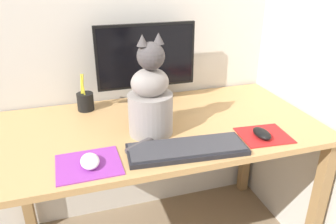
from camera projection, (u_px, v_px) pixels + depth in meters
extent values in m
cube|color=tan|center=(160.00, 127.00, 1.40)|extent=(1.35, 0.70, 0.02)
cube|color=olive|center=(317.00, 208.00, 1.45)|extent=(0.05, 0.05, 0.68)
cube|color=olive|center=(22.00, 180.00, 1.64)|extent=(0.05, 0.05, 0.68)
cube|color=olive|center=(247.00, 143.00, 1.99)|extent=(0.05, 0.05, 0.68)
cylinder|color=black|center=(147.00, 102.00, 1.62)|extent=(0.17, 0.17, 0.01)
cylinder|color=black|center=(147.00, 94.00, 1.60)|extent=(0.04, 0.04, 0.08)
cube|color=black|center=(146.00, 56.00, 1.53)|extent=(0.47, 0.02, 0.30)
cube|color=black|center=(147.00, 57.00, 1.52)|extent=(0.45, 0.00, 0.28)
cube|color=black|center=(187.00, 149.00, 1.19)|extent=(0.45, 0.19, 0.02)
cube|color=#333338|center=(187.00, 147.00, 1.19)|extent=(0.43, 0.17, 0.01)
cube|color=purple|center=(89.00, 165.00, 1.12)|extent=(0.22, 0.19, 0.00)
cube|color=red|center=(264.00, 135.00, 1.31)|extent=(0.21, 0.18, 0.00)
ellipsoid|color=white|center=(90.00, 161.00, 1.10)|extent=(0.06, 0.10, 0.03)
ellipsoid|color=black|center=(262.00, 133.00, 1.28)|extent=(0.06, 0.10, 0.03)
cylinder|color=gray|center=(151.00, 114.00, 1.30)|extent=(0.21, 0.21, 0.17)
ellipsoid|color=gray|center=(150.00, 83.00, 1.25)|extent=(0.17, 0.15, 0.11)
sphere|color=#474242|center=(151.00, 56.00, 1.19)|extent=(0.12, 0.12, 0.10)
cone|color=#474242|center=(142.00, 40.00, 1.15)|extent=(0.05, 0.05, 0.04)
cone|color=#474242|center=(158.00, 38.00, 1.18)|extent=(0.05, 0.05, 0.04)
cylinder|color=#474242|center=(149.00, 140.00, 1.25)|extent=(0.21, 0.14, 0.02)
cylinder|color=black|center=(85.00, 102.00, 1.53)|extent=(0.08, 0.08, 0.08)
cylinder|color=yellow|center=(81.00, 89.00, 1.50)|extent=(0.02, 0.03, 0.14)
cylinder|color=yellow|center=(83.00, 89.00, 1.50)|extent=(0.02, 0.02, 0.14)
cylinder|color=yellow|center=(84.00, 91.00, 1.48)|extent=(0.02, 0.01, 0.14)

